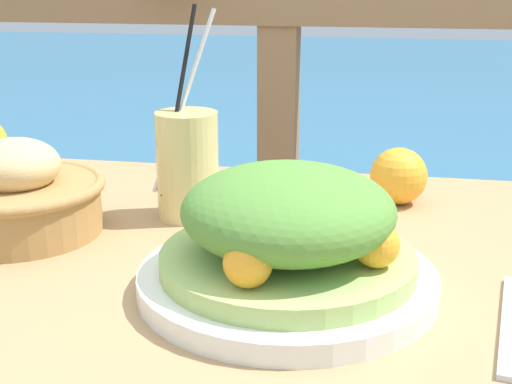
# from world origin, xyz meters

# --- Properties ---
(patio_table) EXTENTS (0.99, 0.75, 0.72)m
(patio_table) POSITION_xyz_m (0.00, 0.00, 0.61)
(patio_table) COLOR tan
(patio_table) RESTS_ON ground_plane
(railing_fence) EXTENTS (2.80, 0.08, 0.99)m
(railing_fence) POSITION_xyz_m (-0.00, 0.69, 0.69)
(railing_fence) COLOR #937551
(railing_fence) RESTS_ON ground_plane
(sea_backdrop) EXTENTS (12.00, 4.00, 0.46)m
(sea_backdrop) POSITION_xyz_m (0.00, 3.19, 0.23)
(sea_backdrop) COLOR teal
(sea_backdrop) RESTS_ON ground_plane
(salad_plate) EXTENTS (0.27, 0.27, 0.12)m
(salad_plate) POSITION_xyz_m (0.12, -0.02, 0.77)
(salad_plate) COLOR white
(salad_plate) RESTS_ON patio_table
(drink_glass) EXTENTS (0.08, 0.07, 0.24)m
(drink_glass) POSITION_xyz_m (-0.02, 0.16, 0.78)
(drink_glass) COLOR #DBCC7F
(drink_glass) RESTS_ON patio_table
(bread_basket) EXTENTS (0.19, 0.19, 0.11)m
(bread_basket) POSITION_xyz_m (-0.19, 0.07, 0.76)
(bread_basket) COLOR #AD7F47
(bread_basket) RESTS_ON patio_table
(knife) EXTENTS (0.05, 0.18, 0.00)m
(knife) POSITION_xyz_m (0.31, -0.06, 0.72)
(knife) COLOR silver
(knife) RESTS_ON patio_table
(orange_near_glass) EXTENTS (0.07, 0.07, 0.07)m
(orange_near_glass) POSITION_xyz_m (0.22, 0.25, 0.75)
(orange_near_glass) COLOR #F9A328
(orange_near_glass) RESTS_ON patio_table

